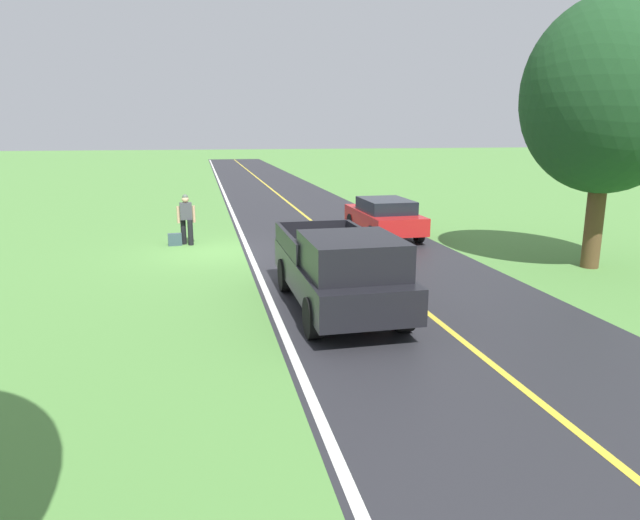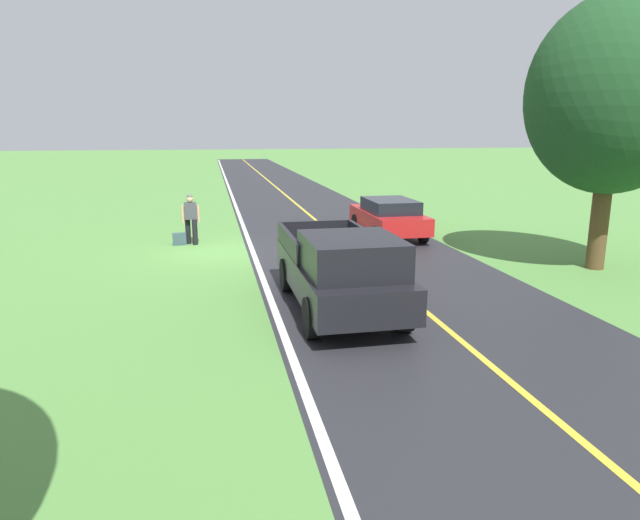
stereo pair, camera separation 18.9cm
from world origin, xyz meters
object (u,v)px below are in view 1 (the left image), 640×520
Objects in this scene: hitchhiker_walking at (186,216)px; tree_far_side_near at (608,96)px; pickup_truck_passing at (341,269)px; suitcase_carried at (175,240)px; sedan_near_oncoming at (384,216)px.

tree_far_side_near reaches higher than hitchhiker_walking.
suitcase_carried is at bearing -64.90° from pickup_truck_passing.
hitchhiker_walking is 0.23× the size of tree_far_side_near.
sedan_near_oncoming is (-7.57, -0.15, 0.54)m from suitcase_carried.
pickup_truck_passing is 9.10m from sedan_near_oncoming.
suitcase_carried is at bearing 15.55° from hitchhiker_walking.
tree_far_side_near reaches higher than pickup_truck_passing.
hitchhiker_walking is 8.92m from pickup_truck_passing.
hitchhiker_walking reaches higher than sedan_near_oncoming.
sedan_near_oncoming is at bearing -179.70° from hitchhiker_walking.
pickup_truck_passing is (-3.81, 8.13, 0.76)m from suitcase_carried.
sedan_near_oncoming is at bearing 86.46° from suitcase_carried.
tree_far_side_near is (-11.86, 5.73, 4.56)m from suitcase_carried.
pickup_truck_passing is at bearing 112.39° from hitchhiker_walking.
hitchhiker_walking is 3.80× the size of suitcase_carried.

